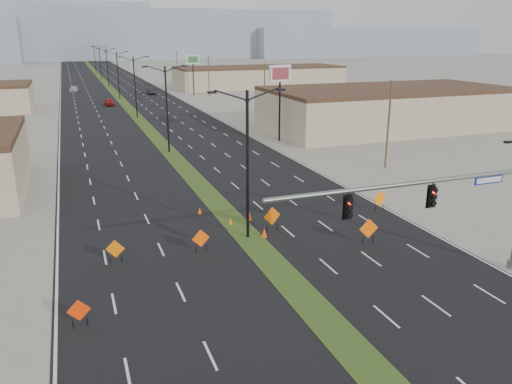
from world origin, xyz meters
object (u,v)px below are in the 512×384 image
object	(u,v)px
car_far	(74,89)
cone_2	(264,233)
car_mid	(151,91)
cone_0	(249,216)
car_left	(109,102)
cone_1	(200,211)
streetlight_0	(247,161)
pole_sign_east_near	(280,79)
streetlight_1	(167,107)
signal_mast	(459,201)
construction_sign_2	(201,239)
pole_sign_east_far	(193,63)
streetlight_3	(118,74)
streetlight_4	(107,66)
streetlight_2	(135,85)
streetlight_6	(95,58)
streetlight_5	(100,62)
construction_sign_0	(79,311)
construction_sign_1	(115,250)
construction_sign_5	(380,199)
construction_sign_3	(272,217)
construction_sign_4	(369,229)
cone_3	(230,221)

from	to	relation	value
car_far	cone_2	xyz separation A→B (m)	(10.24, -102.43, -0.34)
car_mid	cone_2	size ratio (longest dim) A/B	6.68
car_mid	cone_0	xyz separation A→B (m)	(-6.67, -87.71, -0.40)
car_left	cone_1	distance (m)	67.76
streetlight_0	pole_sign_east_near	world-z (taller)	streetlight_0
streetlight_1	car_left	bearing A→B (deg)	93.87
cone_0	signal_mast	bearing A→B (deg)	-60.78
construction_sign_2	pole_sign_east_far	bearing A→B (deg)	71.99
cone_2	streetlight_3	bearing A→B (deg)	90.72
streetlight_4	construction_sign_2	bearing A→B (deg)	-91.84
streetlight_2	streetlight_6	distance (m)	112.00
streetlight_0	streetlight_5	bearing A→B (deg)	90.00
streetlight_5	car_left	world-z (taller)	streetlight_5
car_mid	cone_0	bearing A→B (deg)	-92.83
construction_sign_0	construction_sign_1	xyz separation A→B (m)	(2.29, 6.63, 0.04)
construction_sign_5	streetlight_0	bearing A→B (deg)	177.38
construction_sign_1	streetlight_3	bearing A→B (deg)	97.04
construction_sign_3	cone_1	xyz separation A→B (m)	(-3.95, 5.25, -0.81)
car_far	cone_0	distance (m)	99.48
streetlight_6	cone_1	size ratio (longest dim) A/B	18.71
car_far	pole_sign_east_far	xyz separation A→B (m)	(26.12, -16.75, 6.67)
car_mid	cone_2	xyz separation A→B (m)	(-6.84, -91.20, -0.39)
streetlight_6	construction_sign_3	distance (m)	167.57
construction_sign_3	construction_sign_4	distance (m)	6.73
car_far	streetlight_4	bearing A→B (deg)	54.90
streetlight_5	construction_sign_1	distance (m)	141.40
signal_mast	cone_0	distance (m)	15.67
car_far	construction_sign_3	distance (m)	102.16
streetlight_4	construction_sign_4	distance (m)	116.21
cone_1	streetlight_5	bearing A→B (deg)	89.17
streetlight_4	construction_sign_1	bearing A→B (deg)	-94.50
streetlight_2	cone_2	distance (m)	56.62
streetlight_1	construction_sign_5	world-z (taller)	streetlight_1
car_far	cone_0	bearing A→B (deg)	-76.40
streetlight_1	cone_0	distance (m)	25.44
construction_sign_5	streetlight_4	bearing A→B (deg)	86.37
streetlight_4	construction_sign_3	bearing A→B (deg)	-88.97
streetlight_6	car_left	size ratio (longest dim) A/B	2.50
cone_2	streetlight_0	bearing A→B (deg)	160.14
cone_0	pole_sign_east_far	world-z (taller)	pole_sign_east_far
car_mid	cone_0	size ratio (longest dim) A/B	6.90
car_left	car_far	bearing A→B (deg)	101.84
streetlight_5	signal_mast	bearing A→B (deg)	-86.74
streetlight_6	cone_3	distance (m)	165.37
signal_mast	car_mid	world-z (taller)	signal_mast
cone_1	streetlight_2	bearing A→B (deg)	87.78
streetlight_5	streetlight_2	bearing A→B (deg)	-90.00
construction_sign_1	construction_sign_4	xyz separation A→B (m)	(15.99, -2.86, 0.17)
streetlight_0	cone_2	bearing A→B (deg)	-19.86
signal_mast	cone_3	world-z (taller)	signal_mast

